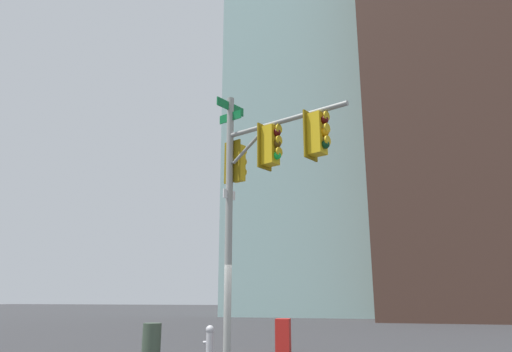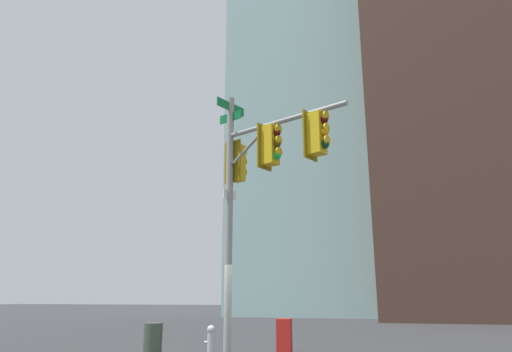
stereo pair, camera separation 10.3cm
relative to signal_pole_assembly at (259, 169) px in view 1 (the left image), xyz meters
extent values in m
cylinder|color=gray|center=(0.91, -0.30, -1.34)|extent=(0.19, 0.19, 7.05)
cylinder|color=gray|center=(-0.73, 0.37, 1.08)|extent=(3.32, 1.45, 0.12)
cylinder|color=gray|center=(0.32, -0.06, 0.63)|extent=(0.99, 0.47, 0.75)
cube|color=#0F6B33|center=(0.91, -0.30, 1.94)|extent=(0.44, 1.01, 0.24)
cube|color=#0F6B33|center=(0.91, -0.30, 1.64)|extent=(0.72, 0.32, 0.24)
cube|color=white|center=(0.91, -0.30, -0.54)|extent=(0.20, 0.43, 0.24)
cube|color=gold|center=(-0.35, 0.21, 0.52)|extent=(0.44, 0.44, 1.00)
cube|color=#7D640C|center=(-0.18, 0.14, 0.52)|extent=(0.24, 0.52, 1.16)
sphere|color=#470A07|center=(-0.54, 0.29, 0.82)|extent=(0.20, 0.20, 0.20)
cylinder|color=gold|center=(-0.60, 0.31, 0.91)|extent=(0.12, 0.23, 0.23)
sphere|color=#4C330A|center=(-0.54, 0.29, 0.52)|extent=(0.20, 0.20, 0.20)
cylinder|color=gold|center=(-0.60, 0.31, 0.61)|extent=(0.12, 0.23, 0.23)
sphere|color=green|center=(-0.54, 0.29, 0.22)|extent=(0.20, 0.20, 0.20)
cylinder|color=gold|center=(-0.60, 0.31, 0.31)|extent=(0.12, 0.23, 0.23)
cube|color=gold|center=(-1.61, 0.73, 0.52)|extent=(0.44, 0.44, 1.00)
cube|color=#7D640C|center=(-1.44, 0.66, 0.52)|extent=(0.24, 0.52, 1.16)
sphere|color=#470A07|center=(-1.80, 0.81, 0.82)|extent=(0.20, 0.20, 0.20)
cylinder|color=gold|center=(-1.86, 0.83, 0.91)|extent=(0.12, 0.23, 0.23)
sphere|color=#F29E0C|center=(-1.80, 0.81, 0.52)|extent=(0.20, 0.20, 0.20)
cylinder|color=gold|center=(-1.86, 0.83, 0.61)|extent=(0.12, 0.23, 0.23)
sphere|color=#0A3819|center=(-1.80, 0.81, 0.22)|extent=(0.20, 0.20, 0.20)
cylinder|color=gold|center=(-1.86, 0.83, 0.31)|extent=(0.12, 0.23, 0.23)
cube|color=gold|center=(0.79, -0.58, 0.38)|extent=(0.44, 0.44, 1.00)
cube|color=#7D640C|center=(0.87, -0.40, 0.38)|extent=(0.52, 0.24, 1.16)
sphere|color=red|center=(0.72, -0.77, 0.68)|extent=(0.20, 0.20, 0.20)
cylinder|color=gold|center=(0.69, -0.83, 0.77)|extent=(0.23, 0.12, 0.23)
sphere|color=#4C330A|center=(0.72, -0.77, 0.38)|extent=(0.20, 0.20, 0.20)
cylinder|color=gold|center=(0.69, -0.83, 0.47)|extent=(0.23, 0.12, 0.23)
sphere|color=#0A3819|center=(0.72, -0.77, 0.08)|extent=(0.20, 0.20, 0.20)
cylinder|color=gold|center=(0.69, -0.83, 0.17)|extent=(0.23, 0.12, 0.23)
cylinder|color=#B2B2B7|center=(2.52, -3.24, -4.54)|extent=(0.22, 0.22, 0.65)
sphere|color=#B2B2B7|center=(2.52, -3.24, -4.12)|extent=(0.26, 0.26, 0.26)
cylinder|color=#B2B2B7|center=(2.68, -3.24, -4.50)|extent=(0.10, 0.09, 0.09)
cylinder|color=#384738|center=(4.10, -2.46, -4.39)|extent=(0.56, 0.56, 0.95)
cube|color=red|center=(0.42, -4.26, -4.34)|extent=(0.49, 0.60, 1.05)
cube|color=#4C3328|center=(-1.48, -43.50, 21.71)|extent=(20.83, 15.22, 53.14)
cube|color=#4C3328|center=(-10.85, -33.07, 12.66)|extent=(18.48, 18.16, 35.05)
cube|color=#9EC6C1|center=(-1.40, -45.05, 22.70)|extent=(27.95, 29.35, 55.12)
camera|label=1|loc=(-3.09, 10.90, -3.16)|focal=32.54mm
camera|label=2|loc=(-3.19, 10.87, -3.16)|focal=32.54mm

